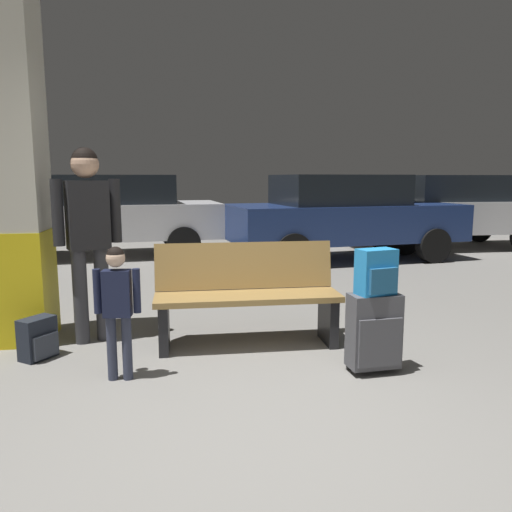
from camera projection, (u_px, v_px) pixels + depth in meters
ground_plane at (214, 292)px, 6.70m from camera, size 18.00×18.00×0.10m
structural_pillar at (9, 168)px, 4.34m from camera, size 0.57×0.57×3.11m
bench at (247, 295)px, 4.40m from camera, size 1.61×0.55×0.89m
suitcase at (374, 331)px, 3.76m from camera, size 0.39×0.25×0.60m
backpack_bright at (377, 272)px, 3.69m from camera, size 0.31×0.24×0.34m
child at (117, 299)px, 3.58m from camera, size 0.33×0.21×0.98m
adult at (88, 224)px, 4.37m from camera, size 0.55×0.32×1.72m
backpack_dark_floor at (38, 339)px, 4.07m from camera, size 0.31×0.32×0.34m
parked_car_near at (343, 215)px, 8.96m from camera, size 4.29×2.21×1.51m
parked_car_side at (448, 209)px, 10.48m from camera, size 4.10×1.80×1.51m
parked_car_far at (111, 213)px, 9.36m from camera, size 4.24×2.08×1.51m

